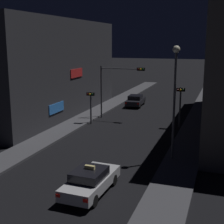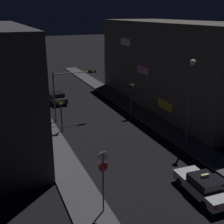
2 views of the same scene
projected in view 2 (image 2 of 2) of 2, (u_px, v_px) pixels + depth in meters
sidewalk_left at (40, 120)px, 32.93m from camera, size 2.44×59.67×0.17m
sidewalk_right at (132, 108)px, 37.13m from camera, size 2.44×59.67×0.17m
building_facade_right at (175, 64)px, 37.26m from camera, size 8.99×26.05×10.43m
taxi at (203, 186)px, 19.25m from camera, size 1.97×4.52×1.62m
far_car at (57, 97)px, 39.24m from camera, size 2.05×4.54×1.42m
traffic_light_overhead at (70, 85)px, 31.64m from camera, size 4.81×0.42×5.61m
traffic_light_left_kerb at (61, 110)px, 28.96m from camera, size 0.80×0.42×3.29m
traffic_light_right_kerb at (132, 93)px, 33.36m from camera, size 0.80×0.42×3.90m
sign_pole_left at (103, 176)px, 16.96m from camera, size 0.57×0.10×3.93m
street_lamp_near_block at (190, 90)px, 24.71m from camera, size 0.49×0.49×7.69m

